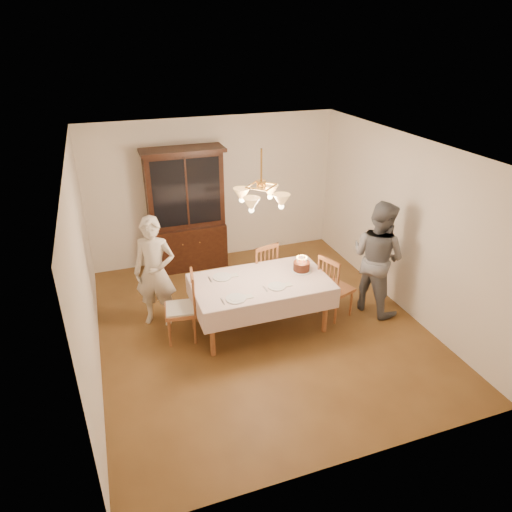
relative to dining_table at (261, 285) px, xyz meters
name	(u,v)px	position (x,y,z in m)	size (l,w,h in m)	color
ground	(260,326)	(0.00, 0.00, -0.68)	(5.00, 5.00, 0.00)	brown
room_shell	(261,226)	(0.00, 0.00, 0.90)	(5.00, 5.00, 5.00)	white
dining_table	(261,285)	(0.00, 0.00, 0.00)	(1.90, 1.10, 0.76)	brown
china_hutch	(186,212)	(-0.57, 2.25, 0.36)	(1.38, 0.54, 2.16)	black
chair_far_side	(261,274)	(0.26, 0.74, -0.24)	(0.53, 0.51, 1.00)	brown
chair_left_end	(181,310)	(-1.12, 0.10, -0.23)	(0.48, 0.49, 1.00)	brown
chair_right_end	(335,289)	(1.14, -0.08, -0.24)	(0.54, 0.56, 1.00)	brown
elderly_woman	(155,272)	(-1.37, 0.62, 0.14)	(0.60, 0.39, 1.65)	silver
adult_in_grey	(377,257)	(1.80, -0.10, 0.19)	(0.85, 0.66, 1.75)	slate
birthday_cake	(301,267)	(0.66, 0.08, 0.14)	(0.30, 0.30, 0.22)	white
place_setting_near_left	(237,298)	(-0.46, -0.35, 0.08)	(0.42, 0.27, 0.02)	white
place_setting_near_right	(278,286)	(0.16, -0.23, 0.08)	(0.39, 0.24, 0.02)	white
place_setting_far_left	(223,277)	(-0.47, 0.27, 0.08)	(0.41, 0.27, 0.02)	white
chandelier	(261,197)	(0.00, 0.00, 1.29)	(0.62, 0.62, 0.73)	#BF8C3F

